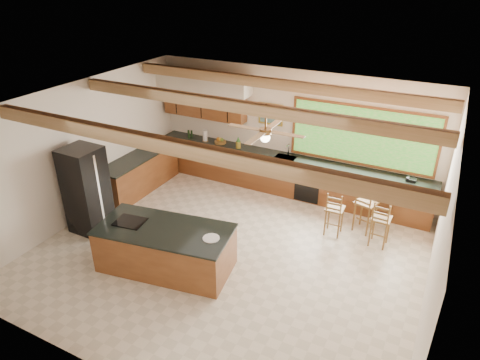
% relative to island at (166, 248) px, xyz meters
% --- Properties ---
extents(ground, '(7.20, 7.20, 0.00)m').
position_rel_island_xyz_m(ground, '(0.83, 0.93, -0.43)').
color(ground, beige).
rests_on(ground, ground).
extents(room_shell, '(7.27, 6.54, 3.02)m').
position_rel_island_xyz_m(room_shell, '(0.66, 1.58, 1.78)').
color(room_shell, silver).
rests_on(room_shell, ground).
extents(counter_run, '(7.12, 3.10, 1.23)m').
position_rel_island_xyz_m(counter_run, '(0.01, 3.45, 0.03)').
color(counter_run, brown).
rests_on(counter_run, ground).
extents(island, '(2.61, 1.53, 0.88)m').
position_rel_island_xyz_m(island, '(0.00, 0.00, 0.00)').
color(island, brown).
rests_on(island, ground).
extents(refrigerator, '(0.74, 0.72, 1.87)m').
position_rel_island_xyz_m(refrigerator, '(-2.22, 0.35, 0.51)').
color(refrigerator, black).
rests_on(refrigerator, ground).
extents(bar_stool_a, '(0.37, 0.37, 1.02)m').
position_rel_island_xyz_m(bar_stool_a, '(2.47, 2.47, 0.17)').
color(bar_stool_a, brown).
rests_on(bar_stool_a, ground).
extents(bar_stool_b, '(0.50, 0.50, 1.13)m').
position_rel_island_xyz_m(bar_stool_b, '(3.02, 2.89, 0.24)').
color(bar_stool_b, brown).
rests_on(bar_stool_b, ground).
extents(bar_stool_c, '(0.39, 0.39, 1.03)m').
position_rel_island_xyz_m(bar_stool_c, '(3.41, 2.50, 0.18)').
color(bar_stool_c, brown).
rests_on(bar_stool_c, ground).
extents(bar_stool_d, '(0.48, 0.48, 1.17)m').
position_rel_island_xyz_m(bar_stool_d, '(3.29, 3.27, 0.26)').
color(bar_stool_d, brown).
rests_on(bar_stool_d, ground).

